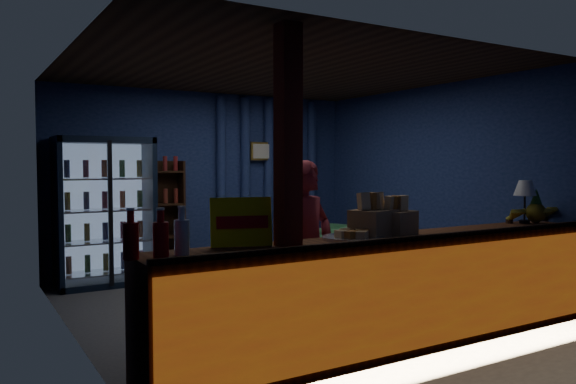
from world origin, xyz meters
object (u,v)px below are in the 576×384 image
Objects in this scene: pastry_tray at (353,236)px; table_lamp at (525,190)px; green_chair at (336,246)px; shopkeeper at (308,250)px.

table_lamp is at bearing 1.89° from pastry_tray.
green_chair is at bearing 56.42° from pastry_tray.
shopkeeper is 3.15× the size of pastry_tray.
shopkeeper is 2.25× the size of green_chair.
green_chair is 1.60× the size of table_lamp.
pastry_tray is at bearing 37.52° from green_chair.
shopkeeper reaches higher than table_lamp.
shopkeeper is at bearing 31.32° from green_chair.
shopkeeper reaches higher than pastry_tray.
green_chair is 3.88m from pastry_tray.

